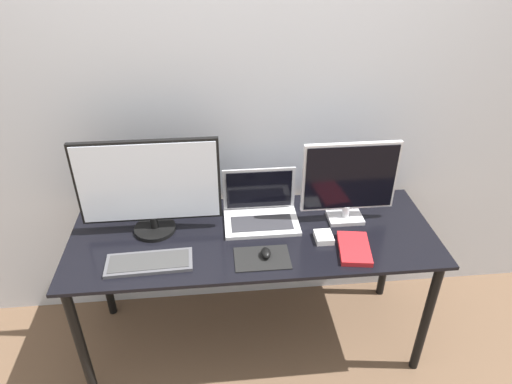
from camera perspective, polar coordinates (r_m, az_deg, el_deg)
wall_back at (r=2.31m, az=-1.29°, el=10.97°), size 7.00×0.05×2.50m
desk at (r=2.28m, az=-0.32°, el=-7.11°), size 1.77×0.66×0.73m
monitor_left at (r=2.16m, az=-13.23°, el=0.67°), size 0.66×0.20×0.48m
monitor_right at (r=2.24m, az=11.61°, el=1.39°), size 0.46×0.12×0.43m
laptop at (r=2.29m, az=0.57°, el=-2.09°), size 0.37×0.24×0.25m
keyboard at (r=2.10m, az=-13.20°, el=-8.57°), size 0.39×0.16×0.02m
mousepad at (r=2.08m, az=0.77°, el=-8.27°), size 0.25×0.17×0.00m
mouse at (r=2.07m, az=1.25°, el=-7.63°), size 0.04×0.07×0.04m
book at (r=2.16m, az=12.18°, el=-6.91°), size 0.17×0.25×0.02m
power_brick at (r=2.20m, az=8.46°, el=-5.60°), size 0.08×0.10×0.03m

